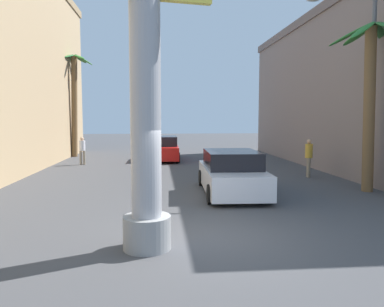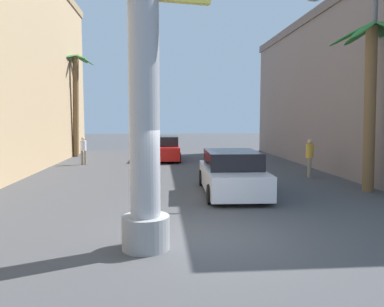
% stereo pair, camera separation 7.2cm
% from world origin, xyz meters
% --- Properties ---
extents(ground_plane, '(94.46, 94.46, 0.00)m').
position_xyz_m(ground_plane, '(0.00, 10.00, 0.00)').
color(ground_plane, '#424244').
extents(building_right, '(8.82, 21.33, 8.61)m').
position_xyz_m(building_right, '(11.61, 12.18, 4.31)').
color(building_right, slate).
rests_on(building_right, ground).
extents(neon_sign_pole, '(2.68, 1.01, 10.22)m').
position_xyz_m(neon_sign_pole, '(-1.35, -0.51, 4.88)').
color(neon_sign_pole, '#9E9EA3').
rests_on(neon_sign_pole, ground).
extents(street_lamp, '(2.69, 0.28, 7.23)m').
position_xyz_m(street_lamp, '(6.33, 5.09, 4.39)').
color(street_lamp, '#59595E').
rests_on(street_lamp, ground).
extents(car_lead, '(2.22, 4.76, 1.56)m').
position_xyz_m(car_lead, '(1.54, 5.04, 0.74)').
color(car_lead, black).
rests_on(car_lead, ground).
extents(car_far, '(2.09, 4.61, 1.56)m').
position_xyz_m(car_far, '(-0.80, 16.09, 0.74)').
color(car_far, black).
rests_on(car_far, ground).
extents(palm_tree_near_right, '(3.07, 3.23, 6.22)m').
position_xyz_m(palm_tree_near_right, '(6.65, 4.90, 3.94)').
color(palm_tree_near_right, brown).
rests_on(palm_tree_near_right, ground).
extents(palm_tree_far_left, '(2.62, 2.63, 7.22)m').
position_xyz_m(palm_tree_far_left, '(-6.96, 18.88, 4.40)').
color(palm_tree_far_left, brown).
rests_on(palm_tree_far_left, ground).
extents(pedestrian_mid_right, '(0.40, 0.40, 1.76)m').
position_xyz_m(pedestrian_mid_right, '(5.85, 8.48, 1.03)').
color(pedestrian_mid_right, gray).
rests_on(pedestrian_mid_right, ground).
extents(pedestrian_far_left, '(0.40, 0.40, 1.63)m').
position_xyz_m(pedestrian_far_left, '(-5.55, 14.10, 0.95)').
color(pedestrian_far_left, gray).
rests_on(pedestrian_far_left, ground).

